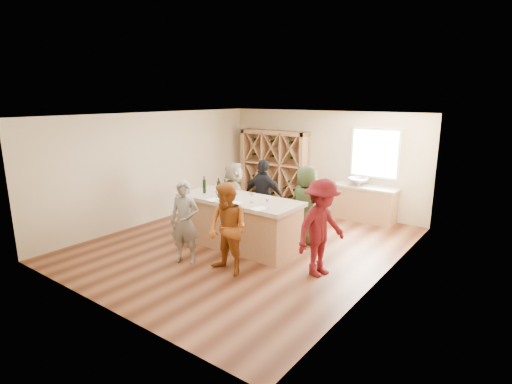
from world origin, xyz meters
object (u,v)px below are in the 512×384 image
Objects in this scene: wine_bottle_a at (204,186)px; tasting_counter_base at (239,224)px; wine_bottle_d at (219,191)px; person_near_left at (185,222)px; person_near_right at (228,229)px; wine_bottle_e at (225,190)px; person_server at (321,228)px; person_far_left at (234,194)px; wine_rack at (274,167)px; sink at (358,181)px; wine_bottle_c at (219,189)px; person_far_mid at (264,198)px; person_far_right at (306,205)px.

tasting_counter_base is at bearing 7.81° from wine_bottle_a.
wine_bottle_d is 0.19× the size of person_near_left.
tasting_counter_base is 1.41m from person_near_right.
wine_bottle_e is at bearing 136.62° from person_near_right.
person_far_left is (-3.06, 1.24, -0.08)m from person_server.
wine_rack is at bearing -46.42° from person_far_left.
person_near_left is (1.14, -4.77, -0.29)m from wine_rack.
person_far_left is (-0.08, 1.13, -0.42)m from wine_bottle_a.
wine_bottle_d is 1.13m from person_near_left.
person_near_right is 1.68m from person_server.
wine_bottle_d is at bearing 103.01° from person_server.
wine_bottle_c is (-1.73, -3.51, 0.22)m from sink.
wine_rack reaches higher than wine_bottle_c.
sink reaches higher than tasting_counter_base.
person_server is (2.98, -0.12, -0.34)m from wine_bottle_a.
person_far_left reaches higher than tasting_counter_base.
tasting_counter_base is 0.89m from wine_bottle_c.
person_far_mid is 0.97m from person_far_left.
person_far_left is (-0.66, 2.29, 0.00)m from person_near_left.
person_far_right is (-0.20, -2.37, -0.15)m from sink.
sink is 1.73× the size of wine_bottle_e.
wine_bottle_a is 2.29m from person_far_right.
person_far_right reaches higher than person_far_left.
person_far_mid reaches higher than sink.
person_near_left is 2.62m from person_server.
person_far_right reaches higher than wine_bottle_c.
wine_bottle_c is 0.17× the size of person_far_mid.
person_near_right is 0.95× the size of person_far_mid.
wine_bottle_c is (0.40, 0.03, 0.00)m from wine_bottle_a.
tasting_counter_base is 1.50× the size of person_far_right.
sink is at bearing 70.02° from tasting_counter_base.
person_near_left reaches higher than wine_bottle_d.
tasting_counter_base is at bearing 124.41° from person_near_right.
person_near_right is at bearing -33.78° from wine_bottle_a.
wine_bottle_c is at bearing 171.31° from wine_bottle_e.
wine_rack is 7.18× the size of wine_bottle_c.
person_far_right is (2.50, -2.44, -0.23)m from wine_rack.
wine_bottle_a is (0.57, -3.61, 0.13)m from wine_rack.
wine_rack reaches higher than person_far_left.
wine_bottle_e reaches higher than tasting_counter_base.
wine_bottle_e is at bearing 154.15° from person_far_left.
wine_bottle_e reaches higher than wine_bottle_a.
person_far_right is (1.94, 1.16, -0.36)m from wine_bottle_a.
wine_bottle_c is at bearing 134.60° from wine_bottle_d.
person_far_mid reaches higher than person_near_left.
person_far_mid reaches higher than person_far_right.
person_far_left is at bearing -132.62° from sink.
person_far_mid is at bearing 49.50° from wine_bottle_a.
wine_bottle_d is (0.55, -0.12, 0.00)m from wine_bottle_a.
wine_bottle_a is 0.18× the size of person_far_right.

